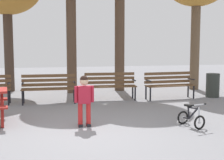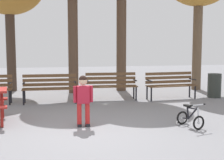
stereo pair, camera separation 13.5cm
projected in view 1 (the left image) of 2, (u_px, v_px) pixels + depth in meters
ground at (86, 136)px, 6.44m from camera, size 36.00×36.00×0.00m
park_bench_left at (49, 86)px, 9.83m from camera, size 1.61×0.51×0.85m
park_bench_right at (110, 84)px, 10.39m from camera, size 1.62×0.55×0.85m
park_bench_far_right at (169, 83)px, 10.59m from camera, size 1.63×0.57×0.85m
child_standing at (84, 97)px, 7.06m from camera, size 0.42×0.19×1.11m
kids_bicycle at (191, 118)px, 7.09m from camera, size 0.49×0.62×0.54m
trash_bin at (213, 85)px, 10.93m from camera, size 0.44×0.44×0.78m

